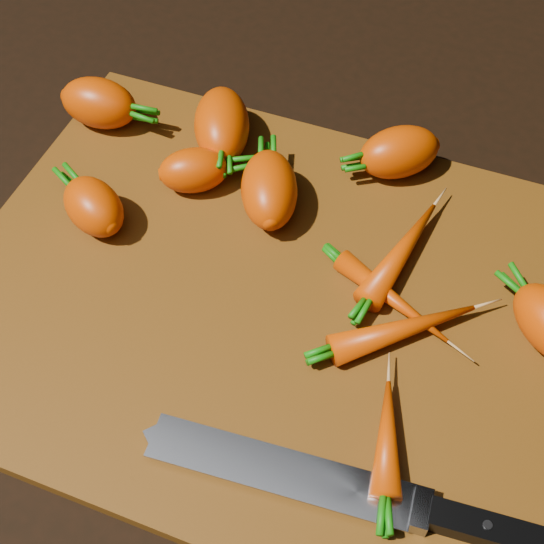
% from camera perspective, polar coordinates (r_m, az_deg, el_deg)
% --- Properties ---
extents(ground, '(2.00, 2.00, 0.01)m').
position_cam_1_polar(ground, '(0.62, -0.33, -2.63)').
color(ground, black).
extents(cutting_board, '(0.50, 0.40, 0.01)m').
position_cam_1_polar(cutting_board, '(0.61, -0.34, -2.05)').
color(cutting_board, '#4F2A06').
rests_on(cutting_board, ground).
extents(carrot_0, '(0.08, 0.05, 0.05)m').
position_cam_1_polar(carrot_0, '(0.74, -12.91, 12.30)').
color(carrot_0, '#CB3D01').
rests_on(carrot_0, cutting_board).
extents(carrot_1, '(0.08, 0.07, 0.04)m').
position_cam_1_polar(carrot_1, '(0.65, -13.28, 4.81)').
color(carrot_1, '#CB3D01').
rests_on(carrot_1, cutting_board).
extents(carrot_2, '(0.08, 0.10, 0.05)m').
position_cam_1_polar(carrot_2, '(0.70, -3.80, 11.00)').
color(carrot_2, '#CB3D01').
rests_on(carrot_2, cutting_board).
extents(carrot_3, '(0.08, 0.09, 0.05)m').
position_cam_1_polar(carrot_3, '(0.64, -0.22, 6.23)').
color(carrot_3, '#CB3D01').
rests_on(carrot_3, cutting_board).
extents(carrot_4, '(0.09, 0.08, 0.05)m').
position_cam_1_polar(carrot_4, '(0.68, 9.55, 8.89)').
color(carrot_4, '#CB3D01').
rests_on(carrot_4, cutting_board).
extents(carrot_5, '(0.07, 0.06, 0.04)m').
position_cam_1_polar(carrot_5, '(0.67, -5.92, 7.62)').
color(carrot_5, '#CB3D01').
rests_on(carrot_5, cutting_board).
extents(carrot_7, '(0.05, 0.12, 0.02)m').
position_cam_1_polar(carrot_7, '(0.62, 9.76, 1.55)').
color(carrot_7, '#CB3D01').
rests_on(carrot_7, cutting_board).
extents(carrot_8, '(0.11, 0.06, 0.02)m').
position_cam_1_polar(carrot_8, '(0.60, 9.05, -2.02)').
color(carrot_8, '#CB3D01').
rests_on(carrot_8, cutting_board).
extents(carrot_9, '(0.04, 0.09, 0.02)m').
position_cam_1_polar(carrot_9, '(0.54, 8.66, -12.19)').
color(carrot_9, '#CB3D01').
rests_on(carrot_9, cutting_board).
extents(carrot_10, '(0.11, 0.09, 0.02)m').
position_cam_1_polar(carrot_10, '(0.58, 9.92, -4.24)').
color(carrot_10, '#CB3D01').
rests_on(carrot_10, cutting_board).
extents(knife, '(0.30, 0.05, 0.02)m').
position_cam_1_polar(knife, '(0.52, 2.46, -15.20)').
color(knife, gray).
rests_on(knife, cutting_board).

